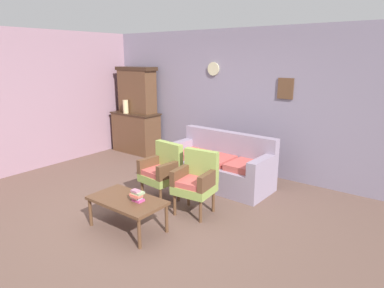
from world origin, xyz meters
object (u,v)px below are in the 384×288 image
floral_couch (220,166)px  armchair_near_cabinet (162,169)px  book_stack_on_table (137,196)px  vase_on_cabinet (126,107)px  armchair_near_couch_end (196,180)px  coffee_table (127,202)px  side_cabinet (136,132)px

floral_couch → armchair_near_cabinet: same height
book_stack_on_table → vase_on_cabinet: bearing=139.7°
vase_on_cabinet → book_stack_on_table: size_ratio=1.84×
armchair_near_couch_end → coffee_table: 1.03m
side_cabinet → book_stack_on_table: size_ratio=7.05×
side_cabinet → vase_on_cabinet: bearing=-123.2°
side_cabinet → armchair_near_cabinet: 2.87m
book_stack_on_table → armchair_near_couch_end: bearing=73.5°
side_cabinet → floral_couch: (2.69, -0.58, -0.14)m
armchair_near_cabinet → book_stack_on_table: bearing=-66.0°
side_cabinet → armchair_near_cabinet: size_ratio=1.28×
book_stack_on_table → floral_couch: bearing=91.6°
armchair_near_cabinet → book_stack_on_table: (0.42, -0.93, -0.01)m
side_cabinet → floral_couch: size_ratio=0.62×
coffee_table → book_stack_on_table: bearing=13.4°
vase_on_cabinet → coffee_table: (2.71, -2.46, -0.71)m
armchair_near_couch_end → coffee_table: bearing=-114.2°
side_cabinet → armchair_near_couch_end: (3.01, -1.71, 0.03)m
armchair_near_cabinet → vase_on_cabinet: bearing=148.6°
side_cabinet → coffee_table: bearing=-45.5°
armchair_near_cabinet → floral_couch: bearing=71.7°
armchair_near_cabinet → armchair_near_couch_end: size_ratio=1.00×
vase_on_cabinet → floral_couch: bearing=-8.1°
side_cabinet → coffee_table: size_ratio=1.16×
side_cabinet → armchair_near_couch_end: size_ratio=1.28×
armchair_near_couch_end → coffee_table: armchair_near_couch_end is taller
armchair_near_couch_end → coffee_table: size_ratio=0.90×
vase_on_cabinet → armchair_near_couch_end: vase_on_cabinet is taller
floral_couch → book_stack_on_table: size_ratio=11.41×
armchair_near_cabinet → book_stack_on_table: armchair_near_cabinet is taller
floral_couch → armchair_near_couch_end: 1.19m
vase_on_cabinet → coffee_table: vase_on_cabinet is taller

